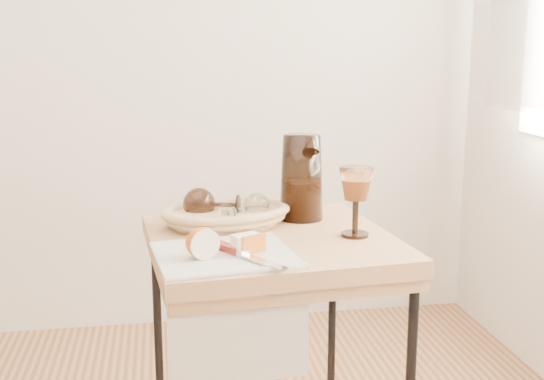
{
  "coord_description": "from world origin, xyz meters",
  "views": [
    {
      "loc": [
        0.41,
        -1.13,
        1.22
      ],
      "look_at": [
        0.68,
        0.48,
        0.88
      ],
      "focal_mm": 45.04,
      "sensor_mm": 36.0,
      "label": 1
    }
  ],
  "objects": [
    {
      "name": "apple_wedge",
      "position": [
        0.6,
        0.35,
        0.78
      ],
      "size": [
        0.07,
        0.06,
        0.04
      ],
      "primitive_type": "cube",
      "rotation": [
        0.0,
        0.0,
        0.44
      ],
      "color": "white",
      "rests_on": "tea_towel"
    },
    {
      "name": "tea_towel",
      "position": [
        0.55,
        0.35,
        0.76
      ],
      "size": [
        0.34,
        0.31,
        0.01
      ],
      "primitive_type": "cube",
      "rotation": [
        0.0,
        0.0,
        0.12
      ],
      "color": "silver",
      "rests_on": "side_table"
    },
    {
      "name": "goblet_lying_a",
      "position": [
        0.55,
        0.62,
        0.81
      ],
      "size": [
        0.16,
        0.13,
        0.09
      ],
      "primitive_type": null,
      "rotation": [
        0.0,
        0.0,
        2.83
      ],
      "color": "#341F13",
      "rests_on": "bread_basket"
    },
    {
      "name": "table_knife",
      "position": [
        0.59,
        0.31,
        0.77
      ],
      "size": [
        0.14,
        0.21,
        0.02
      ],
      "primitive_type": null,
      "rotation": [
        0.0,
        0.0,
        -1.01
      ],
      "color": "silver",
      "rests_on": "tea_towel"
    },
    {
      "name": "wine_goblet",
      "position": [
        0.88,
        0.46,
        0.85
      ],
      "size": [
        0.1,
        0.1,
        0.18
      ],
      "primitive_type": null,
      "rotation": [
        0.0,
        0.0,
        -0.13
      ],
      "color": "white",
      "rests_on": "side_table"
    },
    {
      "name": "bread_basket",
      "position": [
        0.58,
        0.61,
        0.78
      ],
      "size": [
        0.34,
        0.27,
        0.05
      ],
      "primitive_type": null,
      "rotation": [
        0.0,
        0.0,
        0.19
      ],
      "color": "#9B673E",
      "rests_on": "side_table"
    },
    {
      "name": "pitcher",
      "position": [
        0.79,
        0.65,
        0.87
      ],
      "size": [
        0.23,
        0.28,
        0.27
      ],
      "primitive_type": null,
      "rotation": [
        0.0,
        0.0,
        -0.33
      ],
      "color": "black",
      "rests_on": "side_table"
    },
    {
      "name": "wall_back",
      "position": [
        0.0,
        1.8,
        1.35
      ],
      "size": [
        3.6,
        0.0,
        2.7
      ],
      "primitive_type": "cube",
      "color": "beige",
      "rests_on": "ground"
    },
    {
      "name": "side_table",
      "position": [
        0.68,
        0.5,
        0.38
      ],
      "size": [
        0.65,
        0.65,
        0.76
      ],
      "primitive_type": null,
      "rotation": [
        0.0,
        0.0,
        0.1
      ],
      "color": "olive",
      "rests_on": "floor"
    },
    {
      "name": "apple_half",
      "position": [
        0.49,
        0.33,
        0.8
      ],
      "size": [
        0.08,
        0.06,
        0.07
      ],
      "primitive_type": "ellipsoid",
      "rotation": [
        0.0,
        0.0,
        0.36
      ],
      "color": "#C70801",
      "rests_on": "tea_towel"
    },
    {
      "name": "goblet_lying_b",
      "position": [
        0.62,
        0.59,
        0.8
      ],
      "size": [
        0.14,
        0.13,
        0.07
      ],
      "primitive_type": null,
      "rotation": [
        0.0,
        0.0,
        0.64
      ],
      "color": "white",
      "rests_on": "bread_basket"
    }
  ]
}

